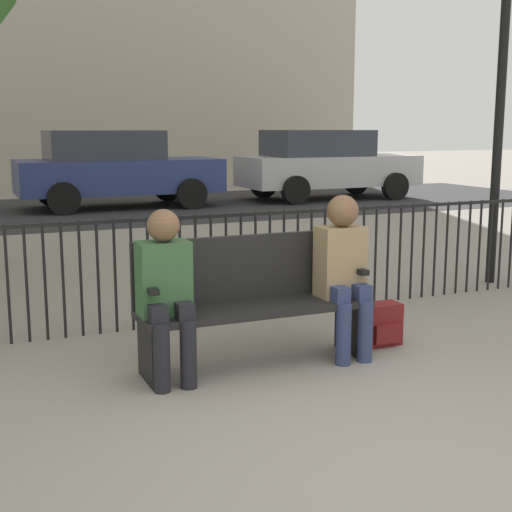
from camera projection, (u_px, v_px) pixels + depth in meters
name	position (u px, v px, depth m)	size (l,w,h in m)	color
ground_plane	(390.00, 468.00, 3.57)	(80.00, 80.00, 0.00)	gray
park_bench	(252.00, 297.00, 5.08)	(1.68, 0.45, 0.92)	black
seated_person_0	(166.00, 286.00, 4.67)	(0.34, 0.39, 1.16)	black
seated_person_1	(344.00, 266.00, 5.19)	(0.34, 0.39, 1.20)	navy
backpack	(380.00, 325.00, 5.57)	(0.32, 0.22, 0.33)	maroon
fence_railing	(196.00, 260.00, 6.12)	(9.01, 0.03, 0.95)	black
lamp_post	(505.00, 28.00, 7.38)	(0.28, 0.28, 4.15)	black
street_surface	(53.00, 212.00, 14.40)	(24.00, 6.00, 0.01)	#2B2B2D
parked_car_0	(325.00, 163.00, 16.81)	(4.20, 1.94, 1.62)	#B7B7BC
parked_car_2	(115.00, 168.00, 14.97)	(4.20, 1.94, 1.62)	navy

